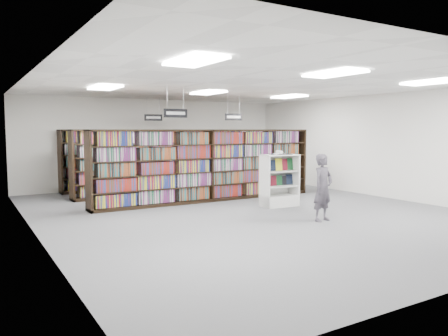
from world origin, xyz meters
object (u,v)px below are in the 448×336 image
open_book (280,153)px  shopper (323,188)px  bookshelf_row_near (208,165)px  endcap_display (279,189)px

open_book → shopper: bearing=-82.6°
open_book → shopper: 2.21m
bookshelf_row_near → open_book: bearing=-55.7°
bookshelf_row_near → endcap_display: bookshelf_row_near is taller
bookshelf_row_near → open_book: bookshelf_row_near is taller
bookshelf_row_near → endcap_display: size_ratio=4.92×
endcap_display → shopper: (-0.35, -2.07, 0.29)m
open_book → shopper: (-0.37, -2.07, -0.68)m
bookshelf_row_near → endcap_display: (1.20, -1.79, -0.57)m
bookshelf_row_near → shopper: bookshelf_row_near is taller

